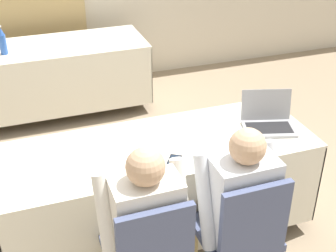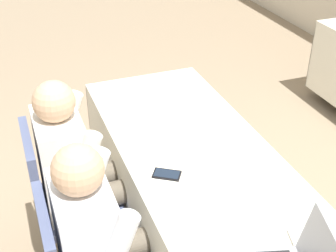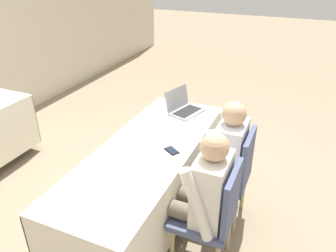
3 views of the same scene
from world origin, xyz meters
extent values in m
plane|color=gray|center=(0.00, 0.00, 0.00)|extent=(24.00, 24.00, 0.00)
cube|color=silver|center=(0.00, 0.00, 0.74)|extent=(2.09, 0.75, 0.02)
cube|color=silver|center=(0.00, -0.37, 0.42)|extent=(2.09, 0.01, 0.61)
cube|color=silver|center=(0.00, 0.37, 0.42)|extent=(2.09, 0.01, 0.61)
cube|color=silver|center=(1.04, 0.00, 0.42)|extent=(0.01, 0.75, 0.61)
cylinder|color=#333333|center=(0.00, 0.00, 0.06)|extent=(0.06, 0.06, 0.11)
cube|color=silver|center=(0.52, 2.15, 0.42)|extent=(0.01, 0.75, 0.61)
cube|color=#99999E|center=(0.78, -0.07, 0.76)|extent=(0.40, 0.32, 0.02)
cube|color=black|center=(0.78, -0.07, 0.77)|extent=(0.34, 0.24, 0.00)
cube|color=#99999E|center=(0.82, 0.06, 0.88)|extent=(0.35, 0.15, 0.22)
cube|color=black|center=(0.82, 0.06, 0.88)|extent=(0.31, 0.13, 0.19)
cube|color=black|center=(0.03, -0.22, 0.75)|extent=(0.13, 0.15, 0.01)
cube|color=#192333|center=(0.03, -0.22, 0.76)|extent=(0.12, 0.13, 0.00)
cube|color=white|center=(0.32, 0.16, 0.75)|extent=(0.30, 0.35, 0.00)
cube|color=white|center=(0.60, -0.10, 0.75)|extent=(0.23, 0.31, 0.00)
cube|color=white|center=(-0.62, -0.01, 0.75)|extent=(0.29, 0.34, 0.00)
cylinder|color=tan|center=(-0.10, -0.43, 0.20)|extent=(0.04, 0.04, 0.41)
cylinder|color=tan|center=(-0.45, -0.43, 0.20)|extent=(0.04, 0.04, 0.41)
cylinder|color=tan|center=(-0.10, -0.78, 0.20)|extent=(0.04, 0.04, 0.41)
cube|color=#4C567A|center=(-0.28, -0.61, 0.43)|extent=(0.44, 0.44, 0.05)
cube|color=#4C567A|center=(-0.28, -0.81, 0.68)|extent=(0.40, 0.04, 0.45)
cylinder|color=tan|center=(0.45, -0.43, 0.20)|extent=(0.04, 0.04, 0.41)
cylinder|color=tan|center=(0.10, -0.43, 0.20)|extent=(0.04, 0.04, 0.41)
cylinder|color=tan|center=(0.45, -0.78, 0.20)|extent=(0.04, 0.04, 0.41)
cylinder|color=tan|center=(0.10, -0.78, 0.20)|extent=(0.04, 0.04, 0.41)
cube|color=#4C567A|center=(0.28, -0.61, 0.43)|extent=(0.44, 0.44, 0.05)
cube|color=#4C567A|center=(0.28, -0.81, 0.68)|extent=(0.40, 0.04, 0.45)
cylinder|color=#665B4C|center=(-0.19, -0.48, 0.52)|extent=(0.13, 0.42, 0.13)
cylinder|color=#665B4C|center=(-0.37, -0.48, 0.52)|extent=(0.13, 0.42, 0.13)
cylinder|color=#665B4C|center=(-0.19, -0.30, 0.23)|extent=(0.10, 0.10, 0.46)
cylinder|color=#665B4C|center=(-0.37, -0.30, 0.23)|extent=(0.10, 0.10, 0.46)
cube|color=silver|center=(-0.28, -0.66, 0.72)|extent=(0.36, 0.22, 0.52)
cylinder|color=silver|center=(-0.07, -0.62, 0.73)|extent=(0.08, 0.26, 0.54)
cylinder|color=silver|center=(-0.49, -0.62, 0.73)|extent=(0.08, 0.26, 0.54)
sphere|color=tan|center=(-0.28, -0.66, 1.07)|extent=(0.20, 0.20, 0.20)
cylinder|color=#665B4C|center=(0.37, -0.48, 0.52)|extent=(0.13, 0.42, 0.13)
cylinder|color=#665B4C|center=(0.19, -0.48, 0.52)|extent=(0.13, 0.42, 0.13)
cylinder|color=#665B4C|center=(0.37, -0.30, 0.23)|extent=(0.10, 0.10, 0.46)
cylinder|color=#665B4C|center=(0.19, -0.30, 0.23)|extent=(0.10, 0.10, 0.46)
cube|color=silver|center=(0.28, -0.66, 0.72)|extent=(0.36, 0.22, 0.52)
cylinder|color=silver|center=(0.49, -0.62, 0.73)|extent=(0.08, 0.26, 0.54)
cylinder|color=silver|center=(0.07, -0.62, 0.73)|extent=(0.08, 0.26, 0.54)
sphere|color=tan|center=(0.28, -0.66, 1.07)|extent=(0.20, 0.20, 0.20)
camera|label=1|loc=(-0.80, -2.46, 2.37)|focal=50.00mm
camera|label=2|loc=(1.68, -0.83, 2.11)|focal=50.00mm
camera|label=3|loc=(-2.10, -1.11, 2.20)|focal=35.00mm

